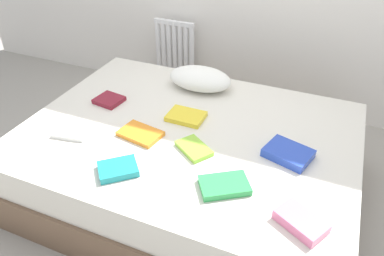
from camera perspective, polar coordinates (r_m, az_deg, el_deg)
name	(u,v)px	position (r m, az deg, el deg)	size (l,w,h in m)	color
ground_plane	(189,190)	(2.51, -0.45, -9.61)	(8.00, 8.00, 0.00)	#9E998E
bed	(189,162)	(2.35, -0.48, -5.31)	(2.00, 1.50, 0.50)	brown
radiator	(175,51)	(3.43, -2.70, 11.89)	(0.38, 0.04, 0.57)	white
pillow	(200,79)	(2.60, 1.28, 7.74)	(0.45, 0.29, 0.15)	white
textbook_yellow	(186,116)	(2.29, -0.93, 1.84)	(0.23, 0.17, 0.03)	yellow
textbook_green	(224,185)	(1.80, 5.08, -8.94)	(0.24, 0.15, 0.04)	green
textbook_lime	(194,148)	(2.02, 0.29, -3.22)	(0.21, 0.13, 0.03)	#8CC638
textbook_orange	(140,134)	(2.16, -8.09, -0.89)	(0.24, 0.16, 0.03)	orange
textbook_maroon	(109,100)	(2.52, -12.85, 4.29)	(0.17, 0.16, 0.03)	maroon
textbook_white	(73,131)	(2.28, -18.14, -0.41)	(0.20, 0.17, 0.02)	white
textbook_blue	(288,153)	(2.04, 14.82, -3.84)	(0.24, 0.18, 0.05)	#2847B7
textbook_teal	(118,169)	(1.92, -11.52, -6.31)	(0.20, 0.15, 0.04)	teal
textbook_pink	(301,222)	(1.70, 16.69, -13.86)	(0.22, 0.13, 0.05)	pink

